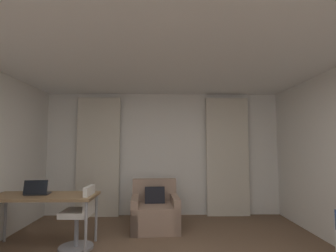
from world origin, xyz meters
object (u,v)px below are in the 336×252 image
Objects in this scene: desk at (43,199)px; desk_chair at (79,221)px; armchair at (155,212)px; laptop at (37,192)px.

desk_chair is (0.54, -0.03, -0.30)m from desk.
armchair is 0.59× the size of desk.
desk is 0.15m from laptop.
laptop is (-0.10, 0.02, 0.11)m from desk.
desk is at bearing -152.59° from armchair.
armchair is 1.36m from desk_chair.
desk_chair reaches higher than desk.
desk_chair is at bearing -4.45° from laptop.
desk_chair is at bearing -140.79° from armchair.
laptop is at bearing -154.48° from armchair.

